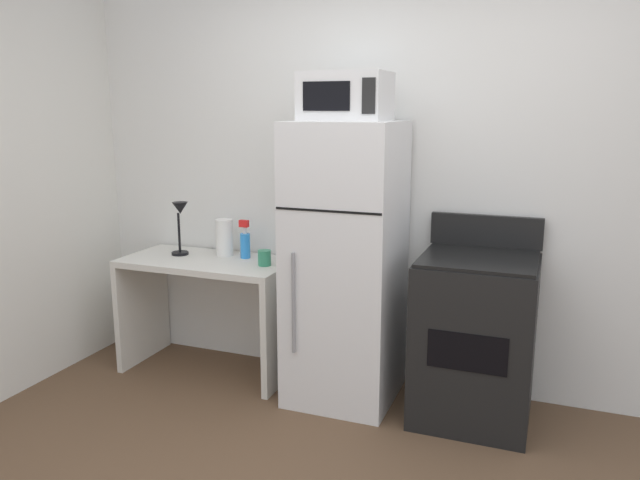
{
  "coord_description": "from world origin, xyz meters",
  "views": [
    {
      "loc": [
        0.81,
        -1.94,
        1.69
      ],
      "look_at": [
        -0.37,
        1.1,
        1.0
      ],
      "focal_mm": 34.55,
      "sensor_mm": 36.0,
      "label": 1
    }
  ],
  "objects_px": {
    "desk": "(208,294)",
    "spray_bottle": "(245,243)",
    "desk_lamp": "(180,219)",
    "paper_towel_roll": "(224,237)",
    "refrigerator": "(346,264)",
    "microwave": "(346,97)",
    "oven_range": "(475,337)",
    "coffee_mug": "(264,258)"
  },
  "relations": [
    {
      "from": "desk",
      "to": "spray_bottle",
      "type": "relative_size",
      "value": 4.37
    },
    {
      "from": "coffee_mug",
      "to": "microwave",
      "type": "bearing_deg",
      "value": -4.87
    },
    {
      "from": "desk_lamp",
      "to": "refrigerator",
      "type": "distance_m",
      "value": 1.17
    },
    {
      "from": "desk",
      "to": "refrigerator",
      "type": "distance_m",
      "value": 0.99
    },
    {
      "from": "desk_lamp",
      "to": "microwave",
      "type": "bearing_deg",
      "value": -4.39
    },
    {
      "from": "desk_lamp",
      "to": "microwave",
      "type": "relative_size",
      "value": 0.77
    },
    {
      "from": "desk",
      "to": "desk_lamp",
      "type": "bearing_deg",
      "value": 170.81
    },
    {
      "from": "desk",
      "to": "spray_bottle",
      "type": "xyz_separation_m",
      "value": [
        0.21,
        0.12,
        0.33
      ]
    },
    {
      "from": "desk_lamp",
      "to": "spray_bottle",
      "type": "xyz_separation_m",
      "value": [
        0.42,
        0.09,
        -0.14
      ]
    },
    {
      "from": "spray_bottle",
      "to": "refrigerator",
      "type": "bearing_deg",
      "value": -11.84
    },
    {
      "from": "spray_bottle",
      "to": "microwave",
      "type": "distance_m",
      "value": 1.18
    },
    {
      "from": "desk",
      "to": "microwave",
      "type": "xyz_separation_m",
      "value": [
        0.95,
        -0.05,
        1.24
      ]
    },
    {
      "from": "coffee_mug",
      "to": "microwave",
      "type": "xyz_separation_m",
      "value": [
        0.53,
        -0.05,
        0.96
      ]
    },
    {
      "from": "paper_towel_roll",
      "to": "oven_range",
      "type": "distance_m",
      "value": 1.69
    },
    {
      "from": "coffee_mug",
      "to": "spray_bottle",
      "type": "bearing_deg",
      "value": 147.15
    },
    {
      "from": "paper_towel_roll",
      "to": "microwave",
      "type": "xyz_separation_m",
      "value": [
        0.89,
        -0.19,
        0.89
      ]
    },
    {
      "from": "paper_towel_roll",
      "to": "refrigerator",
      "type": "height_order",
      "value": "refrigerator"
    },
    {
      "from": "paper_towel_roll",
      "to": "spray_bottle",
      "type": "xyz_separation_m",
      "value": [
        0.16,
        -0.01,
        -0.02
      ]
    },
    {
      "from": "refrigerator",
      "to": "microwave",
      "type": "xyz_separation_m",
      "value": [
        0.0,
        -0.02,
        0.94
      ]
    },
    {
      "from": "refrigerator",
      "to": "microwave",
      "type": "distance_m",
      "value": 0.94
    },
    {
      "from": "paper_towel_roll",
      "to": "oven_range",
      "type": "bearing_deg",
      "value": -5.61
    },
    {
      "from": "desk_lamp",
      "to": "refrigerator",
      "type": "height_order",
      "value": "refrigerator"
    },
    {
      "from": "spray_bottle",
      "to": "refrigerator",
      "type": "distance_m",
      "value": 0.75
    },
    {
      "from": "oven_range",
      "to": "microwave",
      "type": "bearing_deg",
      "value": -177.81
    },
    {
      "from": "desk",
      "to": "desk_lamp",
      "type": "distance_m",
      "value": 0.52
    },
    {
      "from": "spray_bottle",
      "to": "microwave",
      "type": "bearing_deg",
      "value": -13.41
    },
    {
      "from": "microwave",
      "to": "oven_range",
      "type": "relative_size",
      "value": 0.42
    },
    {
      "from": "desk",
      "to": "microwave",
      "type": "height_order",
      "value": "microwave"
    },
    {
      "from": "microwave",
      "to": "spray_bottle",
      "type": "bearing_deg",
      "value": 166.59
    },
    {
      "from": "refrigerator",
      "to": "spray_bottle",
      "type": "bearing_deg",
      "value": 168.16
    },
    {
      "from": "refrigerator",
      "to": "microwave",
      "type": "height_order",
      "value": "microwave"
    },
    {
      "from": "desk_lamp",
      "to": "microwave",
      "type": "height_order",
      "value": "microwave"
    },
    {
      "from": "microwave",
      "to": "oven_range",
      "type": "bearing_deg",
      "value": 2.19
    },
    {
      "from": "desk",
      "to": "coffee_mug",
      "type": "height_order",
      "value": "coffee_mug"
    },
    {
      "from": "microwave",
      "to": "paper_towel_roll",
      "type": "bearing_deg",
      "value": 168.0
    },
    {
      "from": "desk_lamp",
      "to": "paper_towel_roll",
      "type": "xyz_separation_m",
      "value": [
        0.27,
        0.1,
        -0.12
      ]
    },
    {
      "from": "desk",
      "to": "paper_towel_roll",
      "type": "xyz_separation_m",
      "value": [
        0.06,
        0.13,
        0.35
      ]
    },
    {
      "from": "desk_lamp",
      "to": "coffee_mug",
      "type": "height_order",
      "value": "desk_lamp"
    },
    {
      "from": "desk",
      "to": "paper_towel_roll",
      "type": "distance_m",
      "value": 0.38
    },
    {
      "from": "coffee_mug",
      "to": "desk_lamp",
      "type": "bearing_deg",
      "value": 176.02
    },
    {
      "from": "desk",
      "to": "coffee_mug",
      "type": "distance_m",
      "value": 0.5
    },
    {
      "from": "coffee_mug",
      "to": "refrigerator",
      "type": "bearing_deg",
      "value": -2.61
    }
  ]
}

